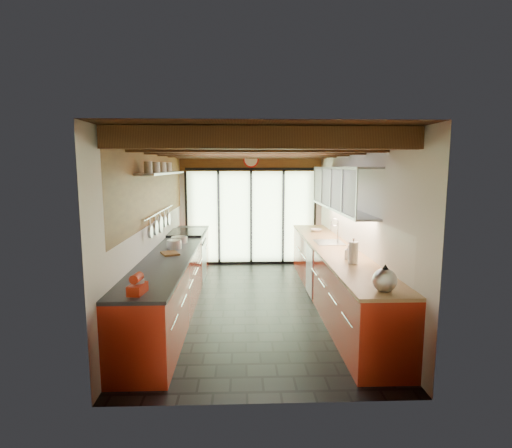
{
  "coord_description": "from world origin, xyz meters",
  "views": [
    {
      "loc": [
        -0.21,
        -6.2,
        2.2
      ],
      "look_at": [
        0.03,
        0.4,
        1.25
      ],
      "focal_mm": 28.0,
      "sensor_mm": 36.0,
      "label": 1
    }
  ],
  "objects_px": {
    "stand_mixer": "(138,285)",
    "soap_bottle": "(348,252)",
    "kettle": "(385,279)",
    "bowl": "(316,230)",
    "paper_towel": "(353,253)"
  },
  "relations": [
    {
      "from": "stand_mixer",
      "to": "soap_bottle",
      "type": "bearing_deg",
      "value": 29.32
    },
    {
      "from": "paper_towel",
      "to": "stand_mixer",
      "type": "bearing_deg",
      "value": -155.24
    },
    {
      "from": "kettle",
      "to": "bowl",
      "type": "distance_m",
      "value": 3.84
    },
    {
      "from": "stand_mixer",
      "to": "bowl",
      "type": "xyz_separation_m",
      "value": [
        2.54,
        3.84,
        -0.06
      ]
    },
    {
      "from": "stand_mixer",
      "to": "paper_towel",
      "type": "xyz_separation_m",
      "value": [
        2.54,
        1.17,
        0.06
      ]
    },
    {
      "from": "stand_mixer",
      "to": "soap_bottle",
      "type": "relative_size",
      "value": 1.24
    },
    {
      "from": "stand_mixer",
      "to": "kettle",
      "type": "bearing_deg",
      "value": -0.13
    },
    {
      "from": "kettle",
      "to": "soap_bottle",
      "type": "relative_size",
      "value": 1.66
    },
    {
      "from": "kettle",
      "to": "paper_towel",
      "type": "height_order",
      "value": "paper_towel"
    },
    {
      "from": "stand_mixer",
      "to": "bowl",
      "type": "relative_size",
      "value": 1.16
    },
    {
      "from": "paper_towel",
      "to": "bowl",
      "type": "height_order",
      "value": "paper_towel"
    },
    {
      "from": "stand_mixer",
      "to": "kettle",
      "type": "xyz_separation_m",
      "value": [
        2.54,
        -0.01,
        0.04
      ]
    },
    {
      "from": "kettle",
      "to": "soap_bottle",
      "type": "height_order",
      "value": "kettle"
    },
    {
      "from": "stand_mixer",
      "to": "kettle",
      "type": "relative_size",
      "value": 0.75
    },
    {
      "from": "stand_mixer",
      "to": "soap_bottle",
      "type": "xyz_separation_m",
      "value": [
        2.54,
        1.43,
        0.02
      ]
    }
  ]
}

